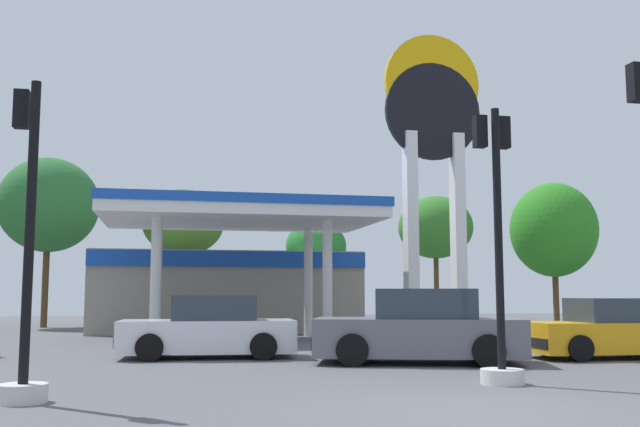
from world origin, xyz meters
The scene contains 13 objects.
ground_plane centered at (0.00, 0.00, 0.00)m, with size 90.00×90.00×0.00m, color #56565B.
gas_station centered at (-1.62, 20.58, 2.02)m, with size 10.62×11.81×4.57m.
station_pole_sign centered at (5.10, 14.71, 6.67)m, with size 3.48×0.56×10.74m.
car_1 centered at (-2.96, 8.80, 0.68)m, with size 4.27×2.12×1.49m.
car_2 centered at (6.44, 6.71, 0.64)m, with size 4.04×1.95×1.42m.
car_4 centered at (1.53, 6.45, 0.74)m, with size 4.91×3.15×1.63m.
traffic_signal_1 centered at (-5.94, 2.02, 1.52)m, with size 0.68×0.70×4.62m.
traffic_signal_2 centered at (1.62, 2.63, 1.84)m, with size 0.73×0.73×4.77m.
tree_1 centered at (-9.51, 26.52, 5.68)m, with size 4.61×4.61×7.91m.
tree_2 centered at (-3.29, 26.35, 4.95)m, with size 3.92×3.92×6.57m.
tree_3 centered at (3.04, 25.26, 3.80)m, with size 2.94×2.94×5.07m.
tree_4 centered at (9.57, 26.26, 4.96)m, with size 3.86×3.86×6.59m.
tree_5 centered at (16.13, 26.01, 4.94)m, with size 4.57×4.57×7.46m.
Camera 1 is at (-3.96, -8.96, 1.51)m, focal length 40.56 mm.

